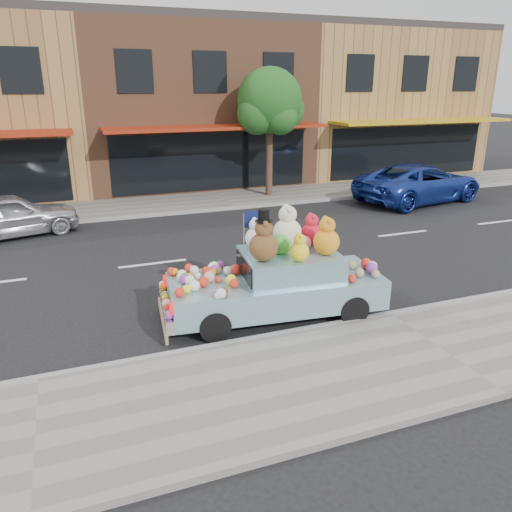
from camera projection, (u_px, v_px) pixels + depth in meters
name	position (u px, v px, depth m)	size (l,w,h in m)	color
ground	(289.00, 247.00, 14.68)	(120.00, 120.00, 0.00)	black
near_sidewalk	(439.00, 350.00, 8.91)	(60.00, 3.00, 0.12)	gray
far_sidewalk	(224.00, 200.00, 20.40)	(60.00, 3.00, 0.12)	gray
near_kerb	(390.00, 315.00, 10.24)	(60.00, 0.12, 0.13)	gray
far_kerb	(235.00, 208.00, 19.07)	(60.00, 0.12, 0.13)	gray
storefront_mid	(188.00, 104.00, 24.06)	(10.00, 9.80, 7.30)	brown
storefront_right	(367.00, 101.00, 27.40)	(10.00, 9.80, 7.30)	#9E7742
street_tree	(270.00, 106.00, 19.93)	(3.00, 2.70, 5.22)	#38281C
car_silver	(9.00, 215.00, 15.49)	(1.63, 4.05, 1.38)	silver
car_blue	(419.00, 183.00, 20.11)	(2.55, 5.52, 1.54)	#1B3599
art_car	(277.00, 278.00, 10.15)	(4.64, 2.20, 2.36)	black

